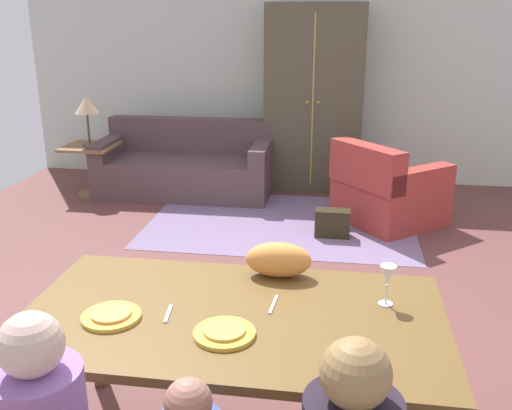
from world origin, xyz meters
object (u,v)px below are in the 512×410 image
object	(u,v)px
armchair	(387,192)
side_table	(92,163)
plate_near_man	(111,316)
handbag	(332,223)
couch	(186,167)
dining_table	(233,327)
cat	(279,260)
plate_near_child	(224,333)
armoire	(314,99)
table_lamp	(86,107)
wine_glass	(388,277)

from	to	relation	value
armchair	side_table	distance (m)	3.28
plate_near_man	handbag	world-z (taller)	plate_near_man
couch	side_table	xyz separation A→B (m)	(-1.03, -0.26, 0.08)
dining_table	handbag	world-z (taller)	dining_table
cat	dining_table	bearing A→B (deg)	-112.01
plate_near_child	armoire	distance (m)	4.73
plate_near_man	plate_near_child	size ratio (longest dim) A/B	1.00
armoire	table_lamp	bearing A→B (deg)	-163.58
plate_near_man	couch	size ratio (longest dim) A/B	0.13
cat	handbag	world-z (taller)	cat
wine_glass	armoire	size ratio (longest dim) A/B	0.09
armchair	table_lamp	distance (m)	3.35
armoire	plate_near_child	bearing A→B (deg)	-91.05
cat	couch	xyz separation A→B (m)	(-1.49, 3.67, -0.54)
wine_glass	side_table	xyz separation A→B (m)	(-3.02, 3.63, -0.52)
plate_near_man	side_table	bearing A→B (deg)	115.39
cat	handbag	bearing A→B (deg)	83.49
cat	armoire	bearing A→B (deg)	89.46
table_lamp	dining_table	bearing A→B (deg)	-58.21
wine_glass	side_table	bearing A→B (deg)	129.68
plate_near_child	handbag	size ratio (longest dim) A/B	0.78
cat	armchair	distance (m)	3.11
plate_near_child	handbag	distance (m)	3.18
dining_table	side_table	size ratio (longest dim) A/B	3.12
cat	armoire	size ratio (longest dim) A/B	0.15
handbag	plate_near_man	bearing A→B (deg)	-106.02
armchair	armoire	distance (m)	1.58
plate_near_man	side_table	world-z (taller)	plate_near_man
side_table	table_lamp	xyz separation A→B (m)	(-0.00, 0.00, 0.63)
plate_near_man	couch	world-z (taller)	couch
dining_table	couch	xyz separation A→B (m)	(-1.34, 4.07, -0.39)
cat	handbag	distance (m)	2.62
dining_table	side_table	bearing A→B (deg)	121.79
couch	armchair	size ratio (longest dim) A/B	1.62
plate_near_man	armchair	xyz separation A→B (m)	(1.38, 3.50, -0.45)
wine_glass	handbag	xyz separation A→B (m)	(-0.28, 2.73, -0.76)
plate_near_child	armoire	world-z (taller)	armoire
plate_near_child	plate_near_man	bearing A→B (deg)	173.12
dining_table	wine_glass	distance (m)	0.70
plate_near_child	armchair	size ratio (longest dim) A/B	0.21
table_lamp	armchair	bearing A→B (deg)	-7.63
armoire	armchair	bearing A→B (deg)	-55.46
couch	side_table	size ratio (longest dim) A/B	3.38
dining_table	plate_near_man	size ratio (longest dim) A/B	7.23
armchair	plate_near_child	bearing A→B (deg)	-103.93
plate_near_man	armchair	size ratio (longest dim) A/B	0.21
handbag	cat	bearing A→B (deg)	-95.09
plate_near_man	armchair	distance (m)	3.79
dining_table	plate_near_man	xyz separation A→B (m)	(-0.50, -0.12, 0.08)
plate_near_child	cat	world-z (taller)	cat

